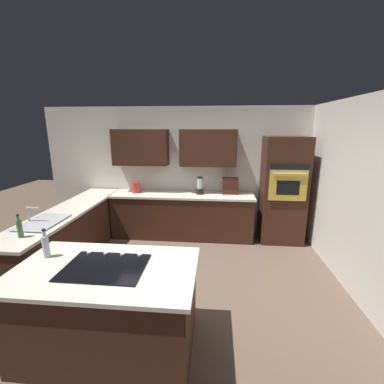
# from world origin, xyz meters

# --- Properties ---
(ground_plane) EXTENTS (14.00, 14.00, 0.00)m
(ground_plane) POSITION_xyz_m (0.00, 0.00, 0.00)
(ground_plane) COLOR brown
(wall_back) EXTENTS (6.00, 0.44, 2.60)m
(wall_back) POSITION_xyz_m (0.07, -2.04, 1.43)
(wall_back) COLOR white
(wall_back) RESTS_ON ground
(wall_left) EXTENTS (0.10, 4.00, 2.60)m
(wall_left) POSITION_xyz_m (-2.45, -0.30, 1.30)
(wall_left) COLOR white
(wall_left) RESTS_ON ground
(lower_cabinets_back) EXTENTS (2.80, 0.60, 0.86)m
(lower_cabinets_back) POSITION_xyz_m (0.10, -1.72, 0.43)
(lower_cabinets_back) COLOR #381E14
(lower_cabinets_back) RESTS_ON ground
(countertop_back) EXTENTS (2.84, 0.64, 0.04)m
(countertop_back) POSITION_xyz_m (0.10, -1.72, 0.88)
(countertop_back) COLOR silver
(countertop_back) RESTS_ON lower_cabinets_back
(lower_cabinets_side) EXTENTS (0.60, 2.90, 0.86)m
(lower_cabinets_side) POSITION_xyz_m (1.82, -0.55, 0.43)
(lower_cabinets_side) COLOR #381E14
(lower_cabinets_side) RESTS_ON ground
(countertop_side) EXTENTS (0.64, 2.94, 0.04)m
(countertop_side) POSITION_xyz_m (1.82, -0.55, 0.88)
(countertop_side) COLOR silver
(countertop_side) RESTS_ON lower_cabinets_side
(island_base) EXTENTS (1.66, 0.94, 0.86)m
(island_base) POSITION_xyz_m (0.46, 1.13, 0.43)
(island_base) COLOR #381E14
(island_base) RESTS_ON ground
(island_top) EXTENTS (1.74, 1.02, 0.04)m
(island_top) POSITION_xyz_m (0.46, 1.13, 0.88)
(island_top) COLOR silver
(island_top) RESTS_ON island_base
(wall_oven) EXTENTS (0.80, 0.66, 2.03)m
(wall_oven) POSITION_xyz_m (-1.85, -1.72, 1.02)
(wall_oven) COLOR #381E14
(wall_oven) RESTS_ON ground
(sink_unit) EXTENTS (0.46, 0.70, 0.23)m
(sink_unit) POSITION_xyz_m (1.83, 0.06, 0.92)
(sink_unit) COLOR #515456
(sink_unit) RESTS_ON countertop_side
(cooktop) EXTENTS (0.76, 0.56, 0.03)m
(cooktop) POSITION_xyz_m (0.46, 1.12, 0.91)
(cooktop) COLOR black
(cooktop) RESTS_ON island_top
(blender) EXTENTS (0.15, 0.15, 0.35)m
(blender) POSITION_xyz_m (-0.25, -1.77, 1.05)
(blender) COLOR black
(blender) RESTS_ON countertop_back
(spice_rack) EXTENTS (0.31, 0.11, 0.34)m
(spice_rack) POSITION_xyz_m (-0.85, -1.80, 1.07)
(spice_rack) COLOR #381E14
(spice_rack) RESTS_ON countertop_back
(kettle) EXTENTS (0.18, 0.18, 0.21)m
(kettle) POSITION_xyz_m (1.05, -1.77, 1.00)
(kettle) COLOR red
(kettle) RESTS_ON countertop_back
(dish_soap_bottle) EXTENTS (0.06, 0.06, 0.29)m
(dish_soap_bottle) POSITION_xyz_m (1.77, 0.54, 1.02)
(dish_soap_bottle) COLOR #336B38
(dish_soap_bottle) RESTS_ON countertop_side
(oil_bottle) EXTENTS (0.07, 0.07, 0.31)m
(oil_bottle) POSITION_xyz_m (1.14, 0.98, 1.02)
(oil_bottle) COLOR silver
(oil_bottle) RESTS_ON island_top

